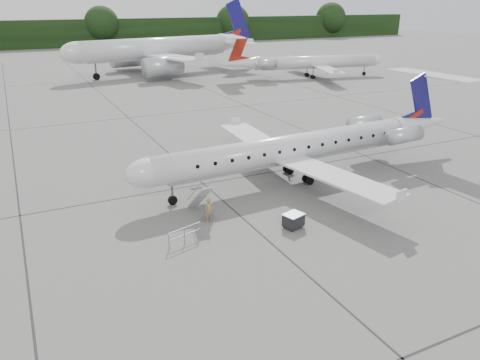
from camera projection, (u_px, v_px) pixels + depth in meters
name	position (u px, v px, depth m)	size (l,w,h in m)	color
ground	(314.00, 206.00, 32.41)	(320.00, 320.00, 0.00)	slate
treeline	(66.00, 34.00, 139.88)	(260.00, 4.00, 8.00)	black
main_regional_jet	(289.00, 135.00, 35.78)	(28.74, 20.70, 7.37)	silver
airstair	(200.00, 198.00, 30.89)	(0.85, 2.52, 2.31)	silver
passenger	(209.00, 210.00, 29.85)	(0.60, 0.40, 1.65)	olive
safety_railing	(185.00, 236.00, 27.33)	(2.20, 0.08, 1.00)	gray
baggage_cart	(293.00, 220.00, 29.23)	(1.15, 0.93, 1.00)	black
bg_narrowbody	(155.00, 38.00, 87.79)	(37.86, 27.26, 13.59)	silver
bg_regional_right	(316.00, 56.00, 85.08)	(29.69, 21.38, 7.79)	silver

